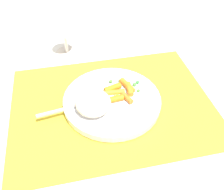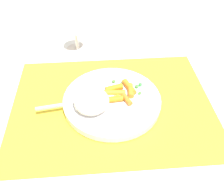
% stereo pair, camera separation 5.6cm
% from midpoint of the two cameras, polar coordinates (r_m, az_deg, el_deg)
% --- Properties ---
extents(ground_plane, '(2.40, 2.40, 0.00)m').
position_cam_midpoint_polar(ground_plane, '(0.62, -2.58, -2.34)').
color(ground_plane, white).
extents(placemat, '(0.49, 0.37, 0.01)m').
position_cam_midpoint_polar(placemat, '(0.62, -2.59, -2.14)').
color(placemat, gold).
rests_on(placemat, ground_plane).
extents(plate, '(0.24, 0.24, 0.02)m').
position_cam_midpoint_polar(plate, '(0.61, -2.62, -1.38)').
color(plate, white).
rests_on(plate, placemat).
extents(rice_mound, '(0.08, 0.09, 0.04)m').
position_cam_midpoint_polar(rice_mound, '(0.57, -7.16, -1.89)').
color(rice_mound, beige).
rests_on(rice_mound, plate).
extents(carrot_portion, '(0.08, 0.09, 0.02)m').
position_cam_midpoint_polar(carrot_portion, '(0.61, -0.64, 0.80)').
color(carrot_portion, orange).
rests_on(carrot_portion, plate).
extents(pea_scatter, '(0.09, 0.06, 0.01)m').
position_cam_midpoint_polar(pea_scatter, '(0.62, -0.10, 1.36)').
color(pea_scatter, '#598D32').
rests_on(pea_scatter, plate).
extents(fork, '(0.21, 0.04, 0.01)m').
position_cam_midpoint_polar(fork, '(0.59, -7.47, -1.81)').
color(fork, silver).
rests_on(fork, plate).
extents(wine_glass, '(0.07, 0.07, 0.15)m').
position_cam_midpoint_polar(wine_glass, '(0.76, -13.37, 15.83)').
color(wine_glass, silver).
rests_on(wine_glass, ground_plane).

